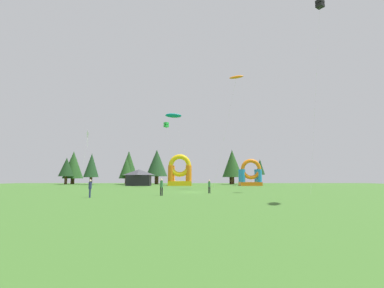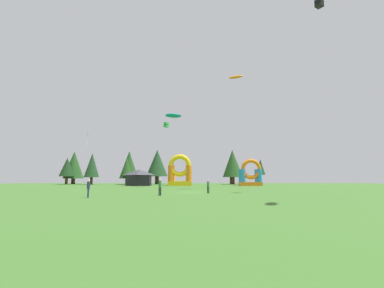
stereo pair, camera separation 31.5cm
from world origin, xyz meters
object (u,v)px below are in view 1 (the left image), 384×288
at_px(kite_green_box, 166,125).
at_px(inflatable_yellow_castle, 250,176).
at_px(kite_orange_parafoil, 236,77).
at_px(inflatable_orange_dome, 180,174).
at_px(kite_black_box, 320,4).
at_px(festival_tent, 139,178).
at_px(person_near_camera, 90,187).
at_px(person_midfield, 161,186).
at_px(person_far_side, 209,185).
at_px(kite_white_diamond, 88,135).
at_px(kite_teal_parafoil, 173,116).

xyz_separation_m(kite_green_box, inflatable_yellow_castle, (19.54, 4.45, -11.32)).
xyz_separation_m(kite_orange_parafoil, inflatable_orange_dome, (-10.54, 19.87, -16.59)).
relative_size(kite_black_box, festival_tent, 4.72).
distance_m(person_near_camera, festival_tent, 39.09).
distance_m(kite_black_box, person_near_camera, 37.39).
bearing_deg(person_near_camera, inflatable_yellow_castle, 144.48).
distance_m(kite_black_box, person_midfield, 32.29).
xyz_separation_m(person_midfield, inflatable_yellow_castle, (17.19, 35.94, 1.25)).
xyz_separation_m(kite_black_box, festival_tent, (-29.75, 30.76, -23.40)).
relative_size(person_far_side, inflatable_orange_dome, 0.22).
distance_m(kite_white_diamond, person_midfield, 28.18).
relative_size(kite_orange_parafoil, person_far_side, 12.24).
xyz_separation_m(kite_white_diamond, inflatable_yellow_castle, (33.16, 14.45, -7.53)).
bearing_deg(kite_teal_parafoil, kite_green_box, 121.01).
relative_size(kite_orange_parafoil, person_near_camera, 11.49).
xyz_separation_m(inflatable_yellow_castle, inflatable_orange_dome, (-16.61, 0.85, 0.43)).
bearing_deg(kite_black_box, kite_white_diamond, 156.04).
relative_size(kite_green_box, person_midfield, 7.90).
bearing_deg(person_near_camera, inflatable_orange_dome, 165.69).
distance_m(kite_orange_parafoil, person_near_camera, 32.32).
bearing_deg(festival_tent, kite_white_diamond, -115.50).
relative_size(kite_black_box, person_midfield, 14.40).
bearing_deg(festival_tent, kite_black_box, -45.96).
relative_size(person_near_camera, festival_tent, 0.31).
height_order(kite_white_diamond, kite_orange_parafoil, kite_orange_parafoil).
height_order(kite_teal_parafoil, kite_orange_parafoil, kite_orange_parafoil).
bearing_deg(person_far_side, person_near_camera, 51.70).
xyz_separation_m(kite_black_box, kite_green_box, (-23.03, 26.29, -11.68)).
height_order(kite_teal_parafoil, person_far_side, kite_teal_parafoil).
relative_size(kite_white_diamond, festival_tent, 1.91).
height_order(person_midfield, inflatable_orange_dome, inflatable_orange_dome).
bearing_deg(person_midfield, kite_orange_parafoil, 26.40).
relative_size(person_near_camera, inflatable_yellow_castle, 0.28).
bearing_deg(inflatable_orange_dome, kite_orange_parafoil, -62.06).
bearing_deg(festival_tent, inflatable_yellow_castle, -0.05).
height_order(kite_black_box, inflatable_yellow_castle, kite_black_box).
bearing_deg(person_far_side, person_midfield, 59.21).
xyz_separation_m(kite_white_diamond, kite_black_box, (36.65, -16.29, 15.47)).
distance_m(kite_orange_parafoil, inflatable_orange_dome, 27.95).
xyz_separation_m(kite_orange_parafoil, festival_tent, (-20.18, 19.04, -17.43)).
height_order(kite_teal_parafoil, person_midfield, kite_teal_parafoil).
bearing_deg(inflatable_yellow_castle, inflatable_orange_dome, 177.08).
bearing_deg(kite_white_diamond, person_far_side, -38.49).
xyz_separation_m(kite_white_diamond, festival_tent, (6.91, 14.48, -7.93)).
height_order(person_far_side, festival_tent, festival_tent).
xyz_separation_m(kite_black_box, kite_teal_parafoil, (-21.26, 23.33, -10.22)).
distance_m(inflatable_yellow_castle, festival_tent, 26.26).
bearing_deg(person_midfield, inflatable_orange_dome, 58.79).
bearing_deg(inflatable_yellow_castle, kite_white_diamond, -156.45).
height_order(kite_black_box, festival_tent, kite_black_box).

